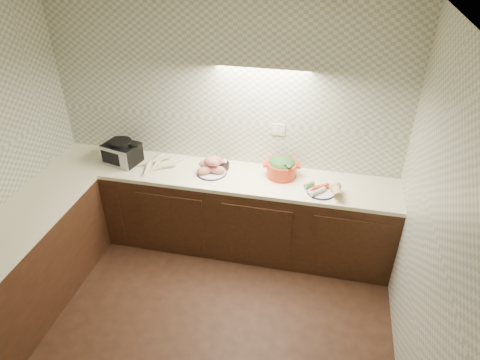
% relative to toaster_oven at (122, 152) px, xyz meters
% --- Properties ---
extents(room, '(3.60, 3.60, 2.60)m').
position_rel_toaster_oven_xyz_m(room, '(1.06, -1.52, 0.61)').
color(room, black).
rests_on(room, ground).
extents(counter, '(3.60, 3.60, 0.90)m').
position_rel_toaster_oven_xyz_m(counter, '(0.38, -0.83, -0.57)').
color(counter, black).
rests_on(counter, ground).
extents(toaster_oven, '(0.41, 0.35, 0.25)m').
position_rel_toaster_oven_xyz_m(toaster_oven, '(0.00, 0.00, 0.00)').
color(toaster_oven, black).
rests_on(toaster_oven, counter).
extents(parsnip_pile, '(0.40, 0.39, 0.09)m').
position_rel_toaster_oven_xyz_m(parsnip_pile, '(0.46, -0.05, -0.08)').
color(parsnip_pile, beige).
rests_on(parsnip_pile, counter).
extents(sweet_potato_plate, '(0.31, 0.31, 0.18)m').
position_rel_toaster_oven_xyz_m(sweet_potato_plate, '(0.98, -0.01, -0.05)').
color(sweet_potato_plate, '#0F0F3D').
rests_on(sweet_potato_plate, counter).
extents(onion_bowl, '(0.17, 0.17, 0.13)m').
position_rel_toaster_oven_xyz_m(onion_bowl, '(1.05, 0.10, -0.07)').
color(onion_bowl, black).
rests_on(onion_bowl, counter).
extents(dutch_oven, '(0.38, 0.35, 0.21)m').
position_rel_toaster_oven_xyz_m(dutch_oven, '(1.69, 0.09, -0.01)').
color(dutch_oven, red).
rests_on(dutch_oven, counter).
extents(veg_plate, '(0.36, 0.28, 0.13)m').
position_rel_toaster_oven_xyz_m(veg_plate, '(2.15, -0.12, -0.07)').
color(veg_plate, '#0F0F3D').
rests_on(veg_plate, counter).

